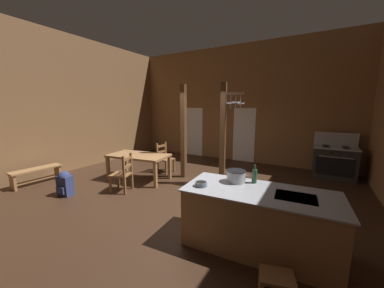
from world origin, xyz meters
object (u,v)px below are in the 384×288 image
Objects in this scene: bottle_tall_on_counter at (254,176)px; mixing_bowl_on_counter at (201,184)px; ladderback_chair_near_window at (165,158)px; stockpot_on_counter at (236,176)px; stove_range at (334,162)px; kitchen_island at (258,220)px; backpack at (65,183)px; ladderback_chair_by_post at (123,174)px; step_stool at (276,285)px; dining_table at (139,158)px; bench_along_left_wall at (37,173)px.

mixing_bowl_on_counter is at bearing -140.27° from bottle_tall_on_counter.
ladderback_chair_near_window is 5.08× the size of mixing_bowl_on_counter.
stove_range is at bearing 69.36° from stockpot_on_counter.
mixing_bowl_on_counter reaches higher than kitchen_island.
mixing_bowl_on_counter reaches higher than backpack.
ladderback_chair_by_post is (-4.62, -3.91, -0.03)m from stove_range.
stove_range is at bearing 75.08° from kitchen_island.
kitchen_island is at bearing 17.54° from mixing_bowl_on_counter.
stockpot_on_counter reaches higher than ladderback_chair_near_window.
stockpot_on_counter is (3.11, -2.17, 0.54)m from ladderback_chair_near_window.
ladderback_chair_by_post is at bearing 160.74° from step_stool.
kitchen_island is at bearing -33.86° from ladderback_chair_near_window.
backpack is at bearing -112.08° from dining_table.
ladderback_chair_near_window is at bearing 135.91° from mixing_bowl_on_counter.
bench_along_left_wall is at bearing -179.61° from mixing_bowl_on_counter.
kitchen_island is 0.98m from mixing_bowl_on_counter.
stove_range is 3.50× the size of stockpot_on_counter.
stove_range reaches higher than bench_along_left_wall.
ladderback_chair_by_post is 2.77m from mixing_bowl_on_counter.
ladderback_chair_near_window is at bearing 48.53° from bench_along_left_wall.
stockpot_on_counter is (-0.42, 0.19, 0.55)m from kitchen_island.
bottle_tall_on_counter is at bearing 117.33° from kitchen_island.
stove_range is at bearing 40.48° from backpack.
dining_table is 0.93m from ladderback_chair_by_post.
dining_table is (-4.12, 2.20, 0.47)m from step_stool.
stove_range is 1.09× the size of bench_along_left_wall.
stockpot_on_counter is (3.30, -1.21, 0.34)m from dining_table.
step_stool is at bearing -38.88° from ladderback_chair_near_window.
backpack is (-1.00, -0.88, -0.14)m from ladderback_chair_by_post.
step_stool is 1.42× the size of bottle_tall_on_counter.
mixing_bowl_on_counter is at bearing -113.06° from stove_range.
ladderback_chair_by_post is 1.34m from backpack.
mixing_bowl_on_counter is at bearing -29.72° from dining_table.
stove_range is 5.78m from dining_table.
dining_table is at bearing 162.81° from bottle_tall_on_counter.
stove_range is at bearing 40.23° from ladderback_chair_by_post.
bench_along_left_wall is (-6.28, 0.51, 0.12)m from step_stool.
ladderback_chair_by_post reaches higher than step_stool.
bottle_tall_on_counter is (5.72, 0.59, 0.72)m from bench_along_left_wall.
bench_along_left_wall is 4.07× the size of bottle_tall_on_counter.
kitchen_island is 0.66m from bottle_tall_on_counter.
kitchen_island is 3.47m from ladderback_chair_by_post.
ladderback_chair_near_window reaches higher than bench_along_left_wall.
kitchen_island is at bearing 4.46° from backpack.
dining_table is at bearing 108.53° from ladderback_chair_by_post.
mixing_bowl_on_counter reaches higher than ladderback_chair_by_post.
dining_table is 6.09× the size of bottle_tall_on_counter.
ladderback_chair_near_window is 3.55m from bench_along_left_wall.
bottle_tall_on_counter reaches higher than kitchen_island.
mixing_bowl_on_counter is at bearing -162.46° from kitchen_island.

